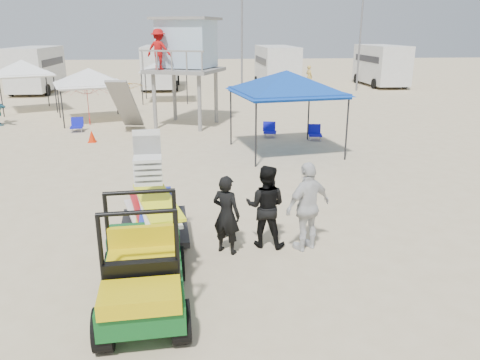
{
  "coord_description": "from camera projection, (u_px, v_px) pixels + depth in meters",
  "views": [
    {
      "loc": [
        -0.46,
        -6.75,
        4.46
      ],
      "look_at": [
        0.5,
        3.0,
        1.3
      ],
      "focal_mm": 35.0,
      "sensor_mm": 36.0,
      "label": 1
    }
  ],
  "objects": [
    {
      "name": "ground",
      "position": [
        228.0,
        310.0,
        7.8
      ],
      "size": [
        140.0,
        140.0,
        0.0
      ],
      "primitive_type": "plane",
      "color": "beige",
      "rests_on": "ground"
    },
    {
      "name": "utility_cart",
      "position": [
        141.0,
        263.0,
        7.49
      ],
      "size": [
        1.43,
        2.61,
        1.92
      ],
      "color": "#0C511C",
      "rests_on": "ground"
    },
    {
      "name": "surf_trailer",
      "position": [
        152.0,
        209.0,
        9.7
      ],
      "size": [
        1.5,
        2.59,
        2.25
      ],
      "color": "black",
      "rests_on": "ground"
    },
    {
      "name": "man_left",
      "position": [
        226.0,
        215.0,
        9.58
      ],
      "size": [
        0.73,
        0.67,
        1.68
      ],
      "primitive_type": "imported",
      "rotation": [
        0.0,
        0.0,
        2.57
      ],
      "color": "black",
      "rests_on": "ground"
    },
    {
      "name": "man_mid",
      "position": [
        266.0,
        206.0,
        9.88
      ],
      "size": [
        1.04,
        0.92,
        1.79
      ],
      "primitive_type": "imported",
      "rotation": [
        0.0,
        0.0,
        2.82
      ],
      "color": "black",
      "rests_on": "ground"
    },
    {
      "name": "man_right",
      "position": [
        308.0,
        207.0,
        9.7
      ],
      "size": [
        1.21,
        0.94,
        1.91
      ],
      "primitive_type": "imported",
      "rotation": [
        0.0,
        0.0,
        3.63
      ],
      "color": "silver",
      "rests_on": "ground"
    },
    {
      "name": "lifeguard_tower",
      "position": [
        183.0,
        48.0,
        21.84
      ],
      "size": [
        3.99,
        3.99,
        4.89
      ],
      "color": "gray",
      "rests_on": "ground"
    },
    {
      "name": "canopy_blue",
      "position": [
        287.0,
        74.0,
        17.02
      ],
      "size": [
        4.07,
        4.07,
        3.45
      ],
      "color": "black",
      "rests_on": "ground"
    },
    {
      "name": "canopy_white_a",
      "position": [
        89.0,
        71.0,
        23.26
      ],
      "size": [
        3.99,
        3.99,
        3.04
      ],
      "color": "black",
      "rests_on": "ground"
    },
    {
      "name": "canopy_white_b",
      "position": [
        22.0,
        62.0,
        25.98
      ],
      "size": [
        3.82,
        3.82,
        3.27
      ],
      "color": "black",
      "rests_on": "ground"
    },
    {
      "name": "canopy_white_c",
      "position": [
        164.0,
        60.0,
        29.66
      ],
      "size": [
        2.95,
        2.95,
        3.17
      ],
      "color": "black",
      "rests_on": "ground"
    },
    {
      "name": "umbrella_a",
      "position": [
        88.0,
        105.0,
        22.6
      ],
      "size": [
        2.44,
        2.48,
        1.93
      ],
      "primitive_type": "imported",
      "rotation": [
        0.0,
        0.0,
        0.17
      ],
      "color": "red",
      "rests_on": "ground"
    },
    {
      "name": "umbrella_b",
      "position": [
        131.0,
        98.0,
        25.64
      ],
      "size": [
        2.75,
        2.76,
        1.78
      ],
      "primitive_type": "imported",
      "rotation": [
        0.0,
        0.0,
        0.7
      ],
      "color": "orange",
      "rests_on": "ground"
    },
    {
      "name": "cone_near",
      "position": [
        92.0,
        136.0,
        19.35
      ],
      "size": [
        0.34,
        0.34,
        0.5
      ],
      "primitive_type": "cone",
      "color": "red",
      "rests_on": "ground"
    },
    {
      "name": "beach_chair_a",
      "position": [
        77.0,
        125.0,
        21.37
      ],
      "size": [
        0.59,
        0.64,
        0.64
      ],
      "color": "#1015B0",
      "rests_on": "ground"
    },
    {
      "name": "beach_chair_b",
      "position": [
        270.0,
        130.0,
        20.34
      ],
      "size": [
        0.64,
        0.69,
        0.64
      ],
      "color": "#1011B2",
      "rests_on": "ground"
    },
    {
      "name": "beach_chair_c",
      "position": [
        315.0,
        132.0,
        19.79
      ],
      "size": [
        0.63,
        0.67,
        0.64
      ],
      "color": "#0F10AA",
      "rests_on": "ground"
    },
    {
      "name": "rv_far_left",
      "position": [
        36.0,
        67.0,
        34.54
      ],
      "size": [
        2.64,
        6.8,
        3.25
      ],
      "color": "silver",
      "rests_on": "ground"
    },
    {
      "name": "rv_mid_left",
      "position": [
        160.0,
        65.0,
        36.8
      ],
      "size": [
        2.65,
        6.5,
        3.25
      ],
      "color": "silver",
      "rests_on": "ground"
    },
    {
      "name": "rv_mid_right",
      "position": [
        276.0,
        66.0,
        36.22
      ],
      "size": [
        2.64,
        7.0,
        3.25
      ],
      "color": "silver",
      "rests_on": "ground"
    },
    {
      "name": "rv_far_right",
      "position": [
        381.0,
        63.0,
        38.48
      ],
      "size": [
        2.64,
        6.6,
        3.25
      ],
      "color": "silver",
      "rests_on": "ground"
    },
    {
      "name": "light_pole_left",
      "position": [
        242.0,
        37.0,
        32.43
      ],
      "size": [
        0.14,
        0.14,
        8.0
      ],
      "primitive_type": "cylinder",
      "color": "slate",
      "rests_on": "ground"
    },
    {
      "name": "light_pole_right",
      "position": [
        360.0,
        36.0,
        34.69
      ],
      "size": [
        0.14,
        0.14,
        8.0
      ],
      "primitive_type": "cylinder",
      "color": "slate",
      "rests_on": "ground"
    },
    {
      "name": "distant_beachgoers",
      "position": [
        101.0,
        97.0,
        26.06
      ],
      "size": [
        19.81,
        14.88,
        1.78
      ],
      "color": "teal",
      "rests_on": "ground"
    }
  ]
}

